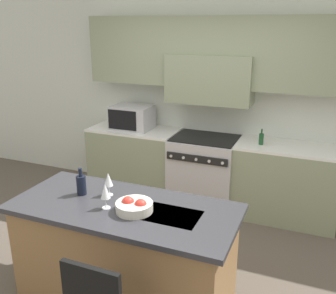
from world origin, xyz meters
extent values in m
plane|color=brown|center=(0.00, 0.00, 0.00)|extent=(10.00, 10.00, 0.00)
cube|color=silver|center=(0.00, 2.01, 1.35)|extent=(10.00, 0.06, 2.70)
cube|color=gray|center=(0.00, 1.81, 1.98)|extent=(3.27, 0.34, 0.85)
cube|color=gray|center=(0.00, 1.78, 1.65)|extent=(1.07, 0.40, 0.60)
cube|color=gray|center=(-1.03, 1.67, 0.45)|extent=(1.22, 0.62, 0.90)
cube|color=white|center=(-1.03, 1.67, 0.92)|extent=(1.22, 0.62, 0.03)
cube|color=gray|center=(1.03, 1.67, 0.45)|extent=(1.22, 0.62, 0.90)
cube|color=white|center=(1.03, 1.67, 0.92)|extent=(1.22, 0.62, 0.03)
cube|color=#B7B7BC|center=(0.00, 1.65, 0.46)|extent=(0.84, 0.66, 0.91)
cube|color=black|center=(0.00, 1.65, 0.92)|extent=(0.80, 0.61, 0.01)
cube|color=black|center=(0.00, 1.31, 0.75)|extent=(0.77, 0.02, 0.09)
cylinder|color=silver|center=(-0.33, 1.30, 0.75)|extent=(0.04, 0.02, 0.04)
cylinder|color=silver|center=(-0.16, 1.30, 0.75)|extent=(0.04, 0.02, 0.04)
cylinder|color=silver|center=(0.00, 1.30, 0.75)|extent=(0.04, 0.02, 0.04)
cylinder|color=silver|center=(0.16, 1.30, 0.75)|extent=(0.04, 0.02, 0.04)
cylinder|color=silver|center=(0.33, 1.30, 0.75)|extent=(0.04, 0.02, 0.04)
cube|color=#B7B7BC|center=(-1.05, 1.67, 1.09)|extent=(0.53, 0.39, 0.32)
cube|color=black|center=(-1.10, 1.47, 1.09)|extent=(0.41, 0.01, 0.26)
cube|color=olive|center=(-0.09, -0.34, 0.42)|extent=(1.77, 0.78, 0.85)
cube|color=#333338|center=(-0.09, -0.34, 0.87)|extent=(1.88, 0.85, 0.04)
cube|color=#2D2D30|center=(0.34, -0.34, 0.89)|extent=(0.44, 0.32, 0.01)
cylinder|color=#B2B2B7|center=(0.34, -0.15, 0.89)|extent=(0.02, 0.02, 0.00)
cylinder|color=black|center=(-0.53, -0.29, 0.98)|extent=(0.08, 0.08, 0.17)
cylinder|color=black|center=(-0.53, -0.29, 1.10)|extent=(0.03, 0.03, 0.07)
cylinder|color=white|center=(-0.20, -0.43, 0.90)|extent=(0.07, 0.07, 0.01)
cylinder|color=white|center=(-0.20, -0.43, 0.94)|extent=(0.01, 0.01, 0.08)
cone|color=white|center=(-0.20, -0.43, 1.04)|extent=(0.08, 0.08, 0.12)
cylinder|color=white|center=(-0.30, -0.21, 0.90)|extent=(0.07, 0.07, 0.01)
cylinder|color=white|center=(-0.30, -0.21, 0.94)|extent=(0.01, 0.01, 0.08)
cone|color=white|center=(-0.30, -0.21, 1.04)|extent=(0.08, 0.08, 0.12)
cylinder|color=silver|center=(0.04, -0.39, 0.93)|extent=(0.30, 0.30, 0.08)
sphere|color=red|center=(-0.02, -0.39, 0.95)|extent=(0.11, 0.11, 0.11)
sphere|color=red|center=(0.09, -0.39, 0.96)|extent=(0.10, 0.10, 0.10)
cylinder|color=#194723|center=(0.70, 1.61, 1.00)|extent=(0.05, 0.05, 0.13)
cylinder|color=#194723|center=(0.70, 1.61, 1.09)|extent=(0.02, 0.02, 0.06)
camera|label=1|loc=(1.30, -2.74, 2.31)|focal=40.00mm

